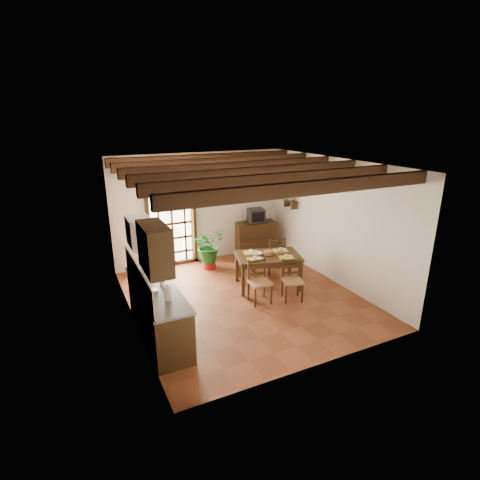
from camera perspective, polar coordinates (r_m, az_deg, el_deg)
ground_plane at (r=7.98m, az=0.61°, el=-8.78°), size 5.00×5.00×0.00m
room_shell at (r=7.33m, az=0.66°, el=3.94°), size 4.52×5.02×2.81m
ceiling_beams at (r=7.16m, az=0.69°, el=10.72°), size 4.50×4.34×0.20m
french_door at (r=9.44m, az=-10.40°, el=2.94°), size 1.26×0.11×2.32m
kitchen_counter at (r=6.68m, az=-12.42°, el=-10.44°), size 0.64×2.25×1.38m
upper_cabinet at (r=5.47m, az=-12.85°, el=-1.27°), size 0.35×0.80×0.70m
range_hood at (r=6.68m, az=-15.09°, el=1.11°), size 0.38×0.60×0.54m
counter_items at (r=6.55m, az=-12.91°, el=-6.35°), size 0.50×1.43×0.25m
dining_table at (r=8.26m, az=4.29°, el=-2.90°), size 1.57×1.23×0.75m
chair_near_left at (r=7.70m, az=2.98°, el=-7.52°), size 0.44×0.42×0.90m
chair_near_right at (r=7.88m, az=7.93°, el=-7.16°), size 0.50×0.48×0.86m
chair_far_left at (r=8.97m, az=0.98°, el=-3.68°), size 0.50×0.49×0.87m
chair_far_right at (r=9.11m, az=5.26°, el=-3.29°), size 0.49×0.47×0.92m
table_setting at (r=8.22m, az=4.31°, el=-2.12°), size 1.00×0.67×0.09m
table_bowl at (r=8.21m, az=2.56°, el=-2.09°), size 0.23×0.23×0.05m
sideboard at (r=10.26m, az=2.41°, el=0.29°), size 1.14×0.66×0.91m
crt_tv at (r=10.07m, az=2.48°, el=3.77°), size 0.48×0.45×0.36m
fuse_box at (r=10.17m, az=2.01°, el=7.66°), size 0.25×0.03×0.32m
plant_pot at (r=9.44m, az=-4.71°, el=-3.65°), size 0.37×0.37×0.23m
potted_plant at (r=9.28m, az=-4.78°, el=-1.02°), size 2.45×2.28×2.21m
wall_shelf at (r=9.80m, az=7.74°, el=5.66°), size 0.20×0.42×0.20m
shelf_vase at (r=9.77m, az=7.78°, el=6.46°), size 0.15×0.15×0.15m
shelf_flowers at (r=9.73m, az=7.83°, el=7.65°), size 0.14×0.14×0.36m
framed_picture at (r=9.74m, az=8.29°, el=8.79°), size 0.03×0.32×0.32m
pendant_lamp at (r=7.94m, az=4.17°, el=6.97°), size 0.36×0.36×0.84m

